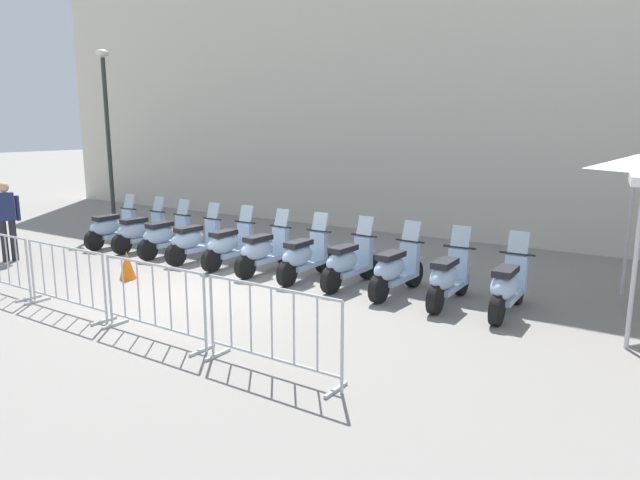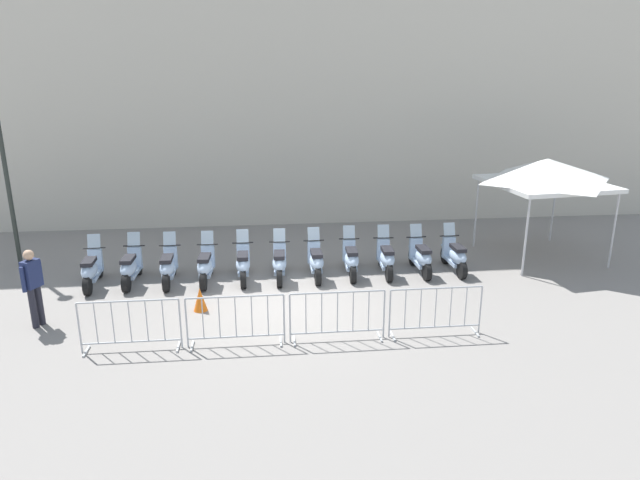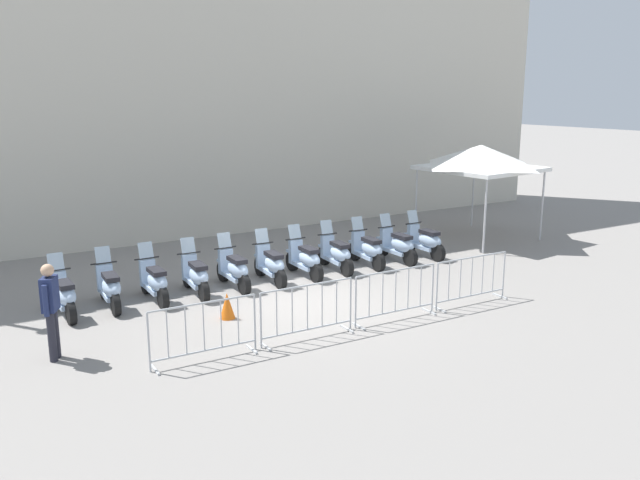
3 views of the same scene
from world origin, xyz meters
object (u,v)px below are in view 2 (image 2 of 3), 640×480
object	(u,v)px
canopy_tent	(547,172)
barrier_segment_0	(130,326)
motorcycle_4	(243,264)
motorcycle_0	(92,270)
motorcycle_9	(421,257)
motorcycle_7	(351,259)
traffic_cone	(200,299)
motorcycle_6	(316,262)
motorcycle_8	(386,258)
motorcycle_1	(131,268)
motorcycle_5	(280,263)
motorcycle_2	(168,267)
motorcycle_3	(206,266)
officer_near_row_end	(33,283)
street_lamp	(3,157)
barrier_segment_1	(236,321)
motorcycle_10	(455,256)
barrier_segment_2	(337,316)
barrier_segment_3	(435,312)

from	to	relation	value
canopy_tent	barrier_segment_0	bearing A→B (deg)	-163.54
motorcycle_4	canopy_tent	size ratio (longest dim) A/B	0.57
motorcycle_0	motorcycle_9	xyz separation A→B (m)	(8.53, -1.00, 0.00)
motorcycle_7	traffic_cone	bearing A→B (deg)	-160.66
motorcycle_6	motorcycle_8	distance (m)	1.90
motorcycle_1	motorcycle_5	distance (m)	3.82
motorcycle_2	motorcycle_3	xyz separation A→B (m)	(0.94, -0.14, 0.00)
motorcycle_2	officer_near_row_end	world-z (taller)	officer_near_row_end
motorcycle_8	street_lamp	world-z (taller)	street_lamp
street_lamp	canopy_tent	bearing A→B (deg)	-10.06
motorcycle_2	barrier_segment_1	distance (m)	4.06
barrier_segment_1	street_lamp	distance (m)	8.65
motorcycle_4	motorcycle_3	bearing A→B (deg)	175.89
motorcycle_7	motorcycle_10	distance (m)	2.87
motorcycle_9	traffic_cone	size ratio (longest dim) A/B	3.14
motorcycle_7	barrier_segment_2	world-z (taller)	motorcycle_7
motorcycle_6	barrier_segment_0	xyz separation A→B (m)	(-4.46, -3.11, 0.07)
motorcycle_7	barrier_segment_1	world-z (taller)	motorcycle_7
motorcycle_0	motorcycle_8	size ratio (longest dim) A/B	1.00
barrier_segment_2	officer_near_row_end	size ratio (longest dim) A/B	1.13
motorcycle_4	motorcycle_10	world-z (taller)	same
motorcycle_0	motorcycle_5	bearing A→B (deg)	-6.89
motorcycle_3	motorcycle_5	xyz separation A→B (m)	(1.90, -0.21, 0.00)
barrier_segment_3	traffic_cone	bearing A→B (deg)	152.95
traffic_cone	barrier_segment_3	bearing A→B (deg)	-27.05
motorcycle_3	motorcycle_7	world-z (taller)	same
motorcycle_7	motorcycle_8	xyz separation A→B (m)	(0.94, -0.13, 0.00)
motorcycle_3	barrier_segment_0	distance (m)	3.78
motorcycle_1	motorcycle_0	bearing A→B (deg)	177.87
motorcycle_3	barrier_segment_1	bearing A→B (deg)	-83.29
motorcycle_4	barrier_segment_0	size ratio (longest dim) A/B	0.88
motorcycle_0	motorcycle_6	size ratio (longest dim) A/B	1.00
motorcycle_5	motorcycle_9	world-z (taller)	same
motorcycle_4	officer_near_row_end	bearing A→B (deg)	-159.68
motorcycle_5	motorcycle_4	bearing A→B (deg)	171.46
barrier_segment_3	canopy_tent	size ratio (longest dim) A/B	0.65
motorcycle_7	officer_near_row_end	world-z (taller)	officer_near_row_end
motorcycle_6	canopy_tent	bearing A→B (deg)	1.76
motorcycle_3	motorcycle_8	size ratio (longest dim) A/B	1.00
motorcycle_7	motorcycle_4	bearing A→B (deg)	174.04
motorcycle_4	motorcycle_10	size ratio (longest dim) A/B	1.00
barrier_segment_0	motorcycle_8	bearing A→B (deg)	24.69
motorcycle_3	barrier_segment_0	size ratio (longest dim) A/B	0.88
motorcycle_1	motorcycle_9	bearing A→B (deg)	-7.27
motorcycle_8	barrier_segment_0	distance (m)	6.99
motorcycle_7	canopy_tent	bearing A→B (deg)	2.62
motorcycle_5	barrier_segment_0	bearing A→B (deg)	-137.50
motorcycle_0	motorcycle_1	world-z (taller)	same
motorcycle_6	motorcycle_7	distance (m)	0.95
motorcycle_1	motorcycle_2	world-z (taller)	same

